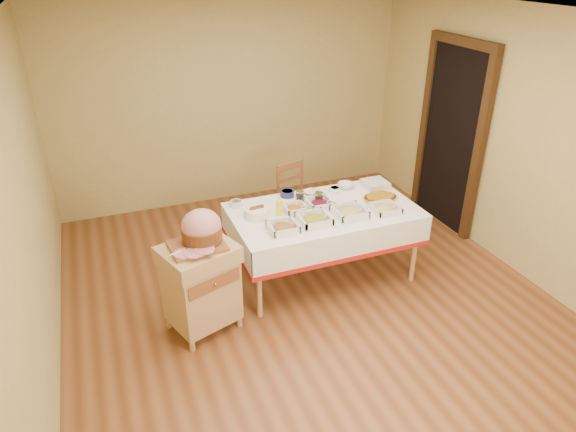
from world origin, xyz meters
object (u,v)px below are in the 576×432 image
object	(u,v)px
ham_on_board	(201,230)
plate_stack	(375,184)
preserve_jar_left	(300,196)
preserve_jar_right	(319,198)
dining_table	(323,224)
butcher_cart	(201,283)
mustard_bottle	(279,207)
bread_basket	(257,212)
dining_chair	(297,201)
brass_platter	(380,198)

from	to	relation	value
ham_on_board	plate_stack	world-z (taller)	ham_on_board
preserve_jar_left	preserve_jar_right	size ratio (longest dim) A/B	0.97
dining_table	preserve_jar_right	bearing A→B (deg)	83.44
butcher_cart	preserve_jar_left	distance (m)	1.40
ham_on_board	preserve_jar_left	distance (m)	1.31
ham_on_board	plate_stack	distance (m)	2.12
mustard_bottle	bread_basket	xyz separation A→B (m)	(-0.21, 0.04, -0.04)
dining_table	plate_stack	bearing A→B (deg)	20.98
dining_chair	bread_basket	distance (m)	1.10
preserve_jar_right	preserve_jar_left	bearing A→B (deg)	146.09
preserve_jar_right	mustard_bottle	bearing A→B (deg)	-166.98
preserve_jar_right	plate_stack	size ratio (longest dim) A/B	0.45
butcher_cart	plate_stack	size ratio (longest dim) A/B	3.41
ham_on_board	preserve_jar_left	xyz separation A→B (m)	(1.14, 0.62, -0.16)
butcher_cart	brass_platter	world-z (taller)	butcher_cart
dining_chair	brass_platter	bearing A→B (deg)	-56.34
dining_chair	preserve_jar_right	size ratio (longest dim) A/B	8.02
mustard_bottle	bread_basket	distance (m)	0.22
dining_chair	mustard_bottle	world-z (taller)	mustard_bottle
mustard_bottle	plate_stack	world-z (taller)	mustard_bottle
plate_stack	brass_platter	xyz separation A→B (m)	(-0.10, -0.28, -0.02)
mustard_bottle	brass_platter	world-z (taller)	mustard_bottle
ham_on_board	preserve_jar_left	bearing A→B (deg)	28.33
preserve_jar_right	dining_chair	bearing A→B (deg)	86.25
dining_table	preserve_jar_right	size ratio (longest dim) A/B	16.44
dining_chair	preserve_jar_right	world-z (taller)	dining_chair
plate_stack	brass_platter	bearing A→B (deg)	-109.89
mustard_bottle	brass_platter	size ratio (longest dim) A/B	0.55
dining_table	preserve_jar_right	distance (m)	0.27
bread_basket	brass_platter	world-z (taller)	bread_basket
dining_table	ham_on_board	size ratio (longest dim) A/B	3.84
dining_table	bread_basket	bearing A→B (deg)	171.98
plate_stack	dining_table	bearing A→B (deg)	-159.02
mustard_bottle	bread_basket	size ratio (longest dim) A/B	0.81
dining_table	plate_stack	xyz separation A→B (m)	(0.73, 0.28, 0.20)
preserve_jar_left	plate_stack	size ratio (longest dim) A/B	0.44
mustard_bottle	brass_platter	xyz separation A→B (m)	(1.08, -0.05, -0.07)
ham_on_board	preserve_jar_left	size ratio (longest dim) A/B	4.41
dining_table	butcher_cart	distance (m)	1.39
dining_chair	plate_stack	bearing A→B (deg)	-40.49
butcher_cart	bread_basket	size ratio (longest dim) A/B	3.51
butcher_cart	ham_on_board	world-z (taller)	ham_on_board
preserve_jar_left	dining_chair	bearing A→B (deg)	70.48
preserve_jar_left	brass_platter	xyz separation A→B (m)	(0.77, -0.27, -0.03)
butcher_cart	brass_platter	size ratio (longest dim) A/B	2.37
mustard_bottle	bread_basket	world-z (taller)	mustard_bottle
preserve_jar_left	plate_stack	distance (m)	0.87
butcher_cart	dining_chair	distance (m)	1.86
dining_table	ham_on_board	distance (m)	1.38
dining_chair	preserve_jar_left	distance (m)	0.71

